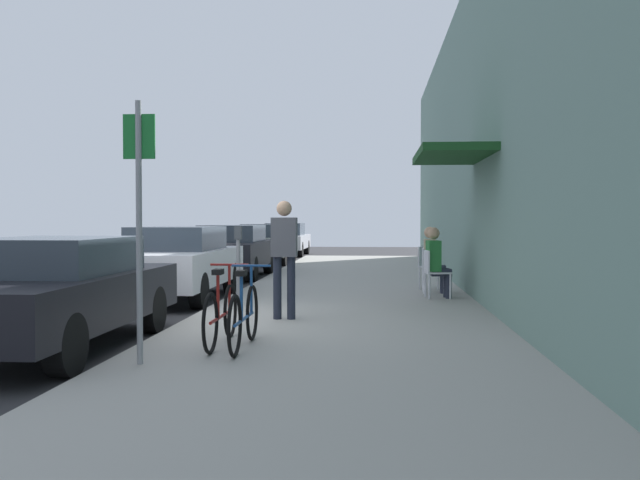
# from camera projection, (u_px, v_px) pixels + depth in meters

# --- Properties ---
(ground_plane) EXTENTS (60.00, 60.00, 0.00)m
(ground_plane) POSITION_uv_depth(u_px,v_px,m) (185.00, 327.00, 10.22)
(ground_plane) COLOR #2D2D30
(sidewalk_slab) EXTENTS (4.50, 32.00, 0.12)m
(sidewalk_slab) POSITION_uv_depth(u_px,v_px,m) (347.00, 307.00, 12.04)
(sidewalk_slab) COLOR #9E9B93
(sidewalk_slab) RESTS_ON ground_plane
(building_facade) EXTENTS (1.40, 32.00, 6.20)m
(building_facade) POSITION_uv_depth(u_px,v_px,m) (492.00, 126.00, 11.76)
(building_facade) COLOR gray
(building_facade) RESTS_ON ground_plane
(parked_car_0) EXTENTS (1.80, 4.40, 1.33)m
(parked_car_0) POSITION_uv_depth(u_px,v_px,m) (51.00, 291.00, 8.41)
(parked_car_0) COLOR black
(parked_car_0) RESTS_ON ground_plane
(parked_car_1) EXTENTS (1.80, 4.40, 1.41)m
(parked_car_1) POSITION_uv_depth(u_px,v_px,m) (176.00, 262.00, 13.70)
(parked_car_1) COLOR silver
(parked_car_1) RESTS_ON ground_plane
(parked_car_2) EXTENTS (1.80, 4.40, 1.40)m
(parked_car_2) POSITION_uv_depth(u_px,v_px,m) (232.00, 250.00, 19.01)
(parked_car_2) COLOR black
(parked_car_2) RESTS_ON ground_plane
(parked_car_3) EXTENTS (1.80, 4.40, 1.38)m
(parked_car_3) POSITION_uv_depth(u_px,v_px,m) (266.00, 243.00, 24.92)
(parked_car_3) COLOR #47514C
(parked_car_3) RESTS_ON ground_plane
(parked_car_4) EXTENTS (1.80, 4.40, 1.39)m
(parked_car_4) POSITION_uv_depth(u_px,v_px,m) (285.00, 239.00, 30.34)
(parked_car_4) COLOR #B7B7BC
(parked_car_4) RESTS_ON ground_plane
(parking_meter) EXTENTS (0.12, 0.10, 1.32)m
(parking_meter) POSITION_uv_depth(u_px,v_px,m) (238.00, 259.00, 11.84)
(parking_meter) COLOR slate
(parking_meter) RESTS_ON sidewalk_slab
(street_sign) EXTENTS (0.32, 0.06, 2.60)m
(street_sign) POSITION_uv_depth(u_px,v_px,m) (139.00, 211.00, 7.00)
(street_sign) COLOR gray
(street_sign) RESTS_ON sidewalk_slab
(bicycle_0) EXTENTS (0.46, 1.71, 0.90)m
(bicycle_0) POSITION_uv_depth(u_px,v_px,m) (221.00, 314.00, 8.07)
(bicycle_0) COLOR black
(bicycle_0) RESTS_ON sidewalk_slab
(bicycle_1) EXTENTS (0.46, 1.71, 0.90)m
(bicycle_1) POSITION_uv_depth(u_px,v_px,m) (244.00, 316.00, 7.88)
(bicycle_1) COLOR black
(bicycle_1) RESTS_ON sidewalk_slab
(cafe_chair_0) EXTENTS (0.49, 0.49, 0.87)m
(cafe_chair_0) POSITION_uv_depth(u_px,v_px,m) (433.00, 270.00, 12.93)
(cafe_chair_0) COLOR silver
(cafe_chair_0) RESTS_ON sidewalk_slab
(seated_patron_0) EXTENTS (0.46, 0.40, 1.29)m
(seated_patron_0) POSITION_uv_depth(u_px,v_px,m) (437.00, 260.00, 12.93)
(seated_patron_0) COLOR #232838
(seated_patron_0) RESTS_ON sidewalk_slab
(cafe_chair_1) EXTENTS (0.46, 0.46, 0.87)m
(cafe_chair_1) POSITION_uv_depth(u_px,v_px,m) (430.00, 267.00, 13.84)
(cafe_chair_1) COLOR silver
(cafe_chair_1) RESTS_ON sidewalk_slab
(seated_patron_1) EXTENTS (0.44, 0.37, 1.29)m
(seated_patron_1) POSITION_uv_depth(u_px,v_px,m) (433.00, 257.00, 13.83)
(seated_patron_1) COLOR #232838
(seated_patron_1) RESTS_ON sidewalk_slab
(cafe_chair_2) EXTENTS (0.53, 0.53, 0.87)m
(cafe_chair_2) POSITION_uv_depth(u_px,v_px,m) (426.00, 264.00, 14.68)
(cafe_chair_2) COLOR silver
(cafe_chair_2) RESTS_ON sidewalk_slab
(pedestrian_standing) EXTENTS (0.36, 0.22, 1.70)m
(pedestrian_standing) POSITION_uv_depth(u_px,v_px,m) (284.00, 250.00, 10.18)
(pedestrian_standing) COLOR #232838
(pedestrian_standing) RESTS_ON sidewalk_slab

